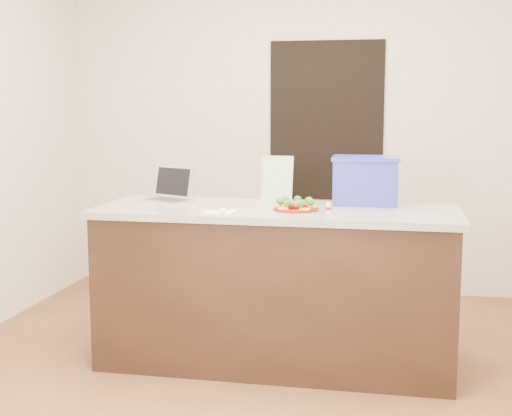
% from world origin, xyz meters
% --- Properties ---
extents(ground, '(4.00, 4.00, 0.00)m').
position_xyz_m(ground, '(0.00, 0.00, 0.00)').
color(ground, brown).
rests_on(ground, ground).
extents(room_shell, '(4.00, 4.00, 4.00)m').
position_xyz_m(room_shell, '(0.00, 0.00, 1.62)').
color(room_shell, white).
rests_on(room_shell, ground).
extents(doorway, '(0.90, 0.02, 2.00)m').
position_xyz_m(doorway, '(0.10, 1.98, 1.00)').
color(doorway, black).
rests_on(doorway, ground).
extents(island, '(2.06, 0.76, 0.92)m').
position_xyz_m(island, '(0.00, 0.25, 0.46)').
color(island, black).
rests_on(island, ground).
extents(plate, '(0.25, 0.25, 0.02)m').
position_xyz_m(plate, '(0.12, 0.19, 0.93)').
color(plate, maroon).
rests_on(plate, island).
extents(meatballs, '(0.09, 0.10, 0.04)m').
position_xyz_m(meatballs, '(0.12, 0.19, 0.95)').
color(meatballs, '#945F2A').
rests_on(meatballs, plate).
extents(broccoli, '(0.21, 0.21, 0.04)m').
position_xyz_m(broccoli, '(0.12, 0.19, 0.97)').
color(broccoli, '#234F15').
rests_on(broccoli, plate).
extents(pepper_rings, '(0.25, 0.24, 0.01)m').
position_xyz_m(pepper_rings, '(0.12, 0.19, 0.94)').
color(pepper_rings, '#FFF81A').
rests_on(pepper_rings, plate).
extents(napkin, '(0.16, 0.16, 0.01)m').
position_xyz_m(napkin, '(-0.27, 0.04, 0.92)').
color(napkin, white).
rests_on(napkin, island).
extents(fork, '(0.09, 0.15, 0.00)m').
position_xyz_m(fork, '(-0.29, 0.05, 0.93)').
color(fork, silver).
rests_on(fork, napkin).
extents(knife, '(0.02, 0.19, 0.01)m').
position_xyz_m(knife, '(-0.24, 0.02, 0.93)').
color(knife, silver).
rests_on(knife, napkin).
extents(yogurt_bottle, '(0.03, 0.03, 0.07)m').
position_xyz_m(yogurt_bottle, '(0.31, 0.14, 0.95)').
color(yogurt_bottle, white).
rests_on(yogurt_bottle, island).
extents(laptop, '(0.35, 0.34, 0.21)m').
position_xyz_m(laptop, '(-0.69, 0.44, 0.98)').
color(laptop, silver).
rests_on(laptop, island).
extents(leaflet, '(0.20, 0.07, 0.28)m').
position_xyz_m(leaflet, '(-0.04, 0.49, 1.06)').
color(leaflet, white).
rests_on(leaflet, island).
extents(blue_box, '(0.40, 0.29, 0.28)m').
position_xyz_m(blue_box, '(0.49, 0.50, 1.06)').
color(blue_box, '#292F95').
rests_on(blue_box, island).
extents(chair, '(0.46, 0.47, 0.87)m').
position_xyz_m(chair, '(0.28, 0.93, 0.49)').
color(chair, black).
rests_on(chair, ground).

